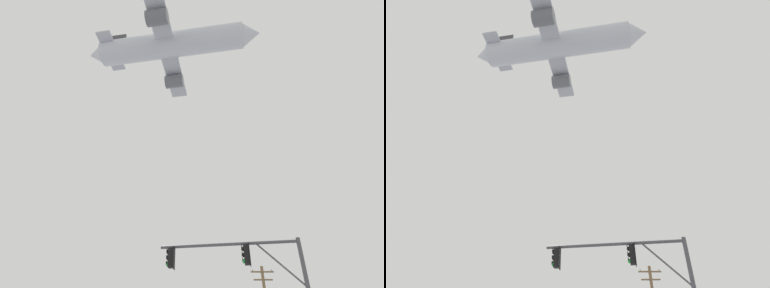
{
  "view_description": "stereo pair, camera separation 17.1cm",
  "coord_description": "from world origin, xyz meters",
  "views": [
    {
      "loc": [
        -0.13,
        -6.34,
        1.58
      ],
      "look_at": [
        -0.16,
        13.25,
        15.69
      ],
      "focal_mm": 27.54,
      "sensor_mm": 36.0,
      "label": 1
    },
    {
      "loc": [
        0.04,
        -6.34,
        1.58
      ],
      "look_at": [
        -0.16,
        13.25,
        15.69
      ],
      "focal_mm": 27.54,
      "sensor_mm": 36.0,
      "label": 2
    }
  ],
  "objects": [
    {
      "name": "airplane",
      "position": [
        -3.36,
        21.72,
        40.66
      ],
      "size": [
        27.13,
        20.96,
        7.39
      ],
      "color": "#B7BCC6"
    },
    {
      "name": "signal_pole_near",
      "position": [
        2.57,
        7.97,
        4.65
      ],
      "size": [
        6.68,
        1.26,
        6.13
      ],
      "color": "#4C4C51",
      "rests_on": "ground"
    }
  ]
}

